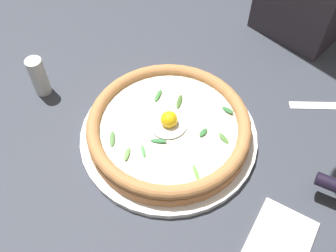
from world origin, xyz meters
The scene contains 5 objects.
ground_plane centered at (0.00, 0.00, -0.01)m, with size 2.40×2.40×0.03m, color #333741.
pizza_plate centered at (-0.01, 0.00, 0.01)m, with size 0.32×0.32×0.01m, color white.
pizza centered at (-0.01, 0.00, 0.03)m, with size 0.29×0.29×0.06m.
folded_napkin centered at (0.02, 0.26, 0.00)m, with size 0.14×0.09×0.01m, color white.
pepper_shaker centered at (0.08, -0.26, 0.04)m, with size 0.03×0.03×0.08m, color silver.
Camera 1 is at (0.28, 0.29, 0.58)m, focal length 41.00 mm.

